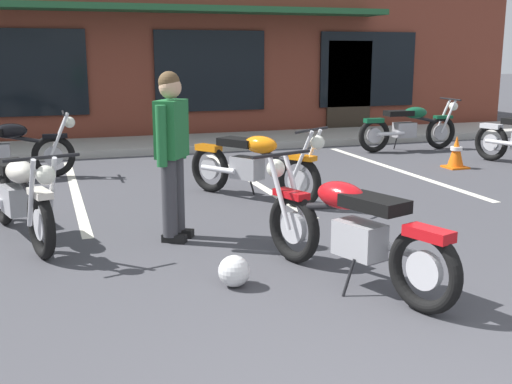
# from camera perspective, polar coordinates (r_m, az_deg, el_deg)

# --- Properties ---
(ground_plane) EXTENTS (80.00, 80.00, 0.00)m
(ground_plane) POSITION_cam_1_polar(r_m,az_deg,el_deg) (6.10, -2.31, -5.34)
(ground_plane) COLOR #3D3D42
(sidewalk_kerb) EXTENTS (22.00, 1.80, 0.14)m
(sidewalk_kerb) POSITION_cam_1_polar(r_m,az_deg,el_deg) (12.68, -11.06, 4.07)
(sidewalk_kerb) COLOR #A8A59E
(sidewalk_kerb) RESTS_ON ground_plane
(brick_storefront_building) EXTENTS (18.87, 6.31, 3.50)m
(brick_storefront_building) POSITION_cam_1_polar(r_m,az_deg,el_deg) (16.32, -13.12, 11.72)
(brick_storefront_building) COLOR brown
(brick_storefront_building) RESTS_ON ground_plane
(painted_stall_lines) EXTENTS (7.61, 4.80, 0.01)m
(painted_stall_lines) POSITION_cam_1_polar(r_m,az_deg,el_deg) (9.18, -8.03, 0.64)
(painted_stall_lines) COLOR silver
(painted_stall_lines) RESTS_ON ground_plane
(motorcycle_foreground_classic) EXTENTS (1.01, 2.04, 0.98)m
(motorcycle_foreground_classic) POSITION_cam_1_polar(r_m,az_deg,el_deg) (5.20, 8.43, -3.28)
(motorcycle_foreground_classic) COLOR black
(motorcycle_foreground_classic) RESTS_ON ground_plane
(motorcycle_red_sportbike) EXTENTS (2.11, 0.66, 0.98)m
(motorcycle_red_sportbike) POSITION_cam_1_polar(r_m,az_deg,el_deg) (12.58, 13.51, 5.70)
(motorcycle_red_sportbike) COLOR black
(motorcycle_red_sportbike) RESTS_ON ground_plane
(motorcycle_silver_naked) EXTENTS (2.11, 0.66, 0.98)m
(motorcycle_silver_naked) POSITION_cam_1_polar(r_m,az_deg,el_deg) (10.10, -21.61, 3.60)
(motorcycle_silver_naked) COLOR black
(motorcycle_silver_naked) RESTS_ON ground_plane
(motorcycle_green_cafe_racer) EXTENTS (1.39, 1.84, 0.98)m
(motorcycle_green_cafe_racer) POSITION_cam_1_polar(r_m,az_deg,el_deg) (8.11, -0.25, 2.51)
(motorcycle_green_cafe_racer) COLOR black
(motorcycle_green_cafe_racer) RESTS_ON ground_plane
(motorcycle_orange_scrambler) EXTENTS (0.94, 2.06, 0.98)m
(motorcycle_orange_scrambler) POSITION_cam_1_polar(r_m,az_deg,el_deg) (6.75, -20.36, -0.29)
(motorcycle_orange_scrambler) COLOR black
(motorcycle_orange_scrambler) RESTS_ON ground_plane
(person_in_black_shirt) EXTENTS (0.42, 0.56, 1.68)m
(person_in_black_shirt) POSITION_cam_1_polar(r_m,az_deg,el_deg) (6.33, -7.51, 4.08)
(person_in_black_shirt) COLOR black
(person_in_black_shirt) RESTS_ON ground_plane
(helmet_on_pavement) EXTENTS (0.26, 0.26, 0.26)m
(helmet_on_pavement) POSITION_cam_1_polar(r_m,az_deg,el_deg) (5.19, -1.97, -7.05)
(helmet_on_pavement) COLOR silver
(helmet_on_pavement) RESTS_ON ground_plane
(traffic_cone) EXTENTS (0.34, 0.34, 0.53)m
(traffic_cone) POSITION_cam_1_polar(r_m,az_deg,el_deg) (10.88, 17.41, 3.40)
(traffic_cone) COLOR orange
(traffic_cone) RESTS_ON ground_plane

